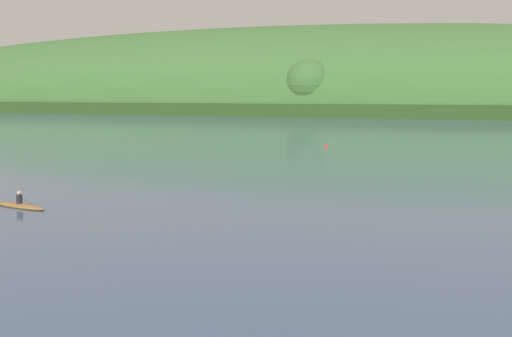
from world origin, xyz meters
name	(u,v)px	position (x,y,z in m)	size (l,w,h in m)	color
far_shoreline_hill	(268,110)	(-55.57, 217.98, 0.11)	(556.41, 140.35, 57.66)	#27431B
canoe_with_paddler	(20,206)	(-7.28, 21.15, 0.09)	(4.20, 1.95, 1.02)	brown
mooring_buoy_foreground	(326,147)	(-0.61, 67.91, 0.00)	(0.45, 0.45, 0.53)	red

